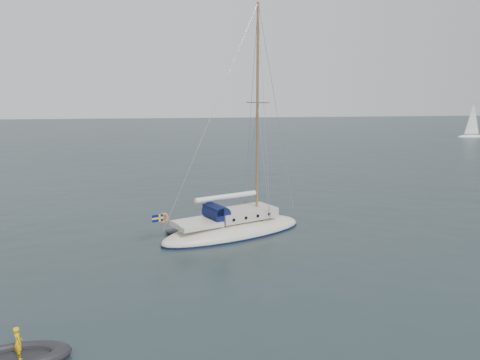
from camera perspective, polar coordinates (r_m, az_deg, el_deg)
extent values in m
plane|color=black|center=(28.76, 4.07, -7.20)|extent=(300.00, 300.00, 0.00)
ellipsoid|color=beige|center=(29.54, -0.76, -6.36)|extent=(9.82, 3.06, 1.64)
cube|color=beige|center=(29.35, 0.72, -4.19)|extent=(3.93, 2.07, 0.60)
cube|color=beige|center=(29.03, -5.90, -4.77)|extent=(2.62, 2.07, 0.27)
cylinder|color=#0C1238|center=(29.01, -3.22, -3.77)|extent=(1.05, 1.80, 1.05)
cube|color=#0C1238|center=(28.94, -3.66, -3.37)|extent=(0.49, 1.80, 0.44)
cylinder|color=brown|center=(28.61, 2.70, 8.08)|extent=(0.16, 0.16, 13.10)
cylinder|color=brown|center=(28.59, 2.71, 9.40)|extent=(0.05, 2.40, 0.05)
cylinder|color=brown|center=(28.89, -1.84, -2.05)|extent=(4.58, 0.11, 0.11)
cylinder|color=silver|center=(28.88, -1.84, -1.94)|extent=(4.26, 0.31, 0.31)
cylinder|color=#9B9BA3|center=(28.88, -9.39, -3.97)|extent=(0.04, 2.40, 0.04)
torus|color=orange|center=(29.51, -9.49, -3.66)|extent=(0.59, 0.11, 0.59)
cylinder|color=brown|center=(28.91, -10.14, -4.21)|extent=(0.03, 0.03, 0.98)
cube|color=#040A65|center=(28.84, -10.82, -3.59)|extent=(0.65, 0.02, 0.41)
cube|color=#FFC800|center=(28.84, -10.82, -3.59)|extent=(0.68, 0.03, 0.10)
cube|color=#FFC800|center=(28.84, -10.58, -3.59)|extent=(0.10, 0.03, 0.44)
cylinder|color=black|center=(30.16, -2.29, -3.80)|extent=(0.20, 0.07, 0.20)
cylinder|color=black|center=(28.15, -1.78, -4.84)|extent=(0.20, 0.07, 0.20)
cylinder|color=black|center=(30.27, -0.64, -3.74)|extent=(0.20, 0.07, 0.20)
cylinder|color=black|center=(28.27, -0.02, -4.76)|extent=(0.20, 0.07, 0.20)
cylinder|color=black|center=(30.41, 0.99, -3.67)|extent=(0.20, 0.07, 0.20)
cylinder|color=black|center=(28.41, 1.73, -4.69)|extent=(0.20, 0.07, 0.20)
cylinder|color=black|center=(30.57, 2.60, -3.61)|extent=(0.20, 0.07, 0.20)
cylinder|color=black|center=(28.59, 3.45, -4.61)|extent=(0.20, 0.07, 0.20)
cube|color=#4A4B50|center=(30.22, -6.44, -6.13)|extent=(1.72, 0.71, 0.10)
cube|color=black|center=(17.95, -25.90, -19.17)|extent=(2.26, 0.94, 0.11)
imported|color=#E7B00D|center=(17.62, -25.45, -17.51)|extent=(0.41, 0.48, 1.12)
ellipsoid|color=silver|center=(107.51, 26.37, 4.72)|extent=(5.85, 1.95, 0.97)
cylinder|color=#9B9BA3|center=(107.27, 26.53, 6.77)|extent=(0.10, 0.10, 6.82)
cone|color=silver|center=(107.24, 26.51, 6.77)|extent=(3.12, 3.12, 6.34)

